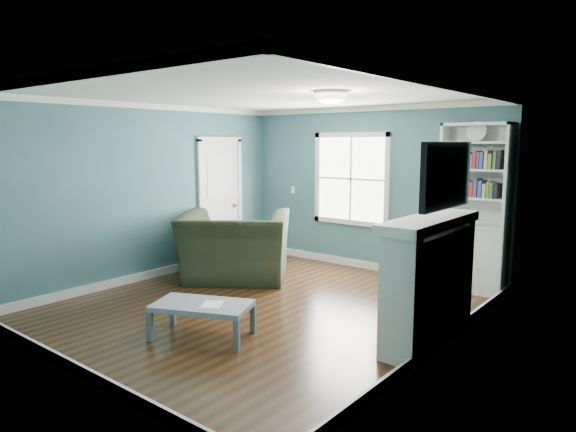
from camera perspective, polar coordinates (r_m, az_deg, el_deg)
The scene contains 13 objects.
floor at distance 6.55m, azimuth -2.62°, elevation -9.99°, with size 5.00×5.00×0.00m, color black.
room_walls at distance 6.24m, azimuth -2.72°, elevation 3.94°, with size 5.00×5.00×5.00m.
trim at distance 6.27m, azimuth -2.70°, elevation 0.80°, with size 4.50×5.00×2.60m.
window at distance 8.42m, azimuth 7.03°, elevation 4.12°, with size 1.40×0.06×1.50m.
bookshelf at distance 7.43m, azimuth 19.87°, elevation -0.95°, with size 0.90×0.35×2.31m.
fireplace at distance 5.46m, azimuth 15.55°, elevation -7.07°, with size 0.44×1.58×1.30m.
tv at distance 5.23m, azimuth 17.23°, elevation 4.33°, with size 0.06×1.10×0.65m, color black.
door at distance 8.83m, azimuth -7.49°, elevation 1.84°, with size 0.12×0.98×2.17m.
ceiling_fixture at distance 5.77m, azimuth 4.80°, elevation 13.20°, with size 0.38×0.38×0.15m.
light_switch at distance 9.13m, azimuth 0.58°, elevation 2.92°, with size 0.08×0.01×0.12m, color white.
recliner at distance 7.67m, azimuth -5.90°, elevation -2.12°, with size 1.54×1.00×1.35m, color black.
coffee_table at distance 5.56m, azimuth -9.51°, elevation -10.00°, with size 1.15×0.91×0.37m.
paper_sheet at distance 5.48m, azimuth -8.42°, elevation -9.69°, with size 0.20×0.25×0.00m, color white.
Camera 1 is at (4.12, -4.66, 2.05)m, focal length 32.00 mm.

